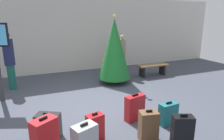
{
  "coord_description": "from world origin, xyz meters",
  "views": [
    {
      "loc": [
        -1.42,
        -4.67,
        2.34
      ],
      "look_at": [
        0.72,
        0.39,
        0.9
      ],
      "focal_mm": 31.93,
      "sensor_mm": 36.0,
      "label": 1
    }
  ],
  "objects_px": {
    "waiting_bench": "(153,67)",
    "traveller_0": "(9,59)",
    "suitcase_5": "(168,114)",
    "suitcase_1": "(95,127)",
    "suitcase_7": "(48,126)",
    "holiday_tree": "(114,49)",
    "suitcase_2": "(148,126)",
    "suitcase_3": "(135,108)",
    "suitcase_6": "(182,137)",
    "traveller_1": "(122,54)"
  },
  "relations": [
    {
      "from": "traveller_1",
      "to": "suitcase_2",
      "type": "relative_size",
      "value": 2.61
    },
    {
      "from": "holiday_tree",
      "to": "waiting_bench",
      "type": "height_order",
      "value": "holiday_tree"
    },
    {
      "from": "suitcase_1",
      "to": "suitcase_5",
      "type": "bearing_deg",
      "value": -1.89
    },
    {
      "from": "holiday_tree",
      "to": "suitcase_2",
      "type": "bearing_deg",
      "value": -103.06
    },
    {
      "from": "suitcase_3",
      "to": "suitcase_1",
      "type": "bearing_deg",
      "value": -159.29
    },
    {
      "from": "traveller_1",
      "to": "suitcase_6",
      "type": "distance_m",
      "value": 5.17
    },
    {
      "from": "suitcase_3",
      "to": "suitcase_7",
      "type": "distance_m",
      "value": 1.95
    },
    {
      "from": "holiday_tree",
      "to": "traveller_1",
      "type": "height_order",
      "value": "holiday_tree"
    },
    {
      "from": "suitcase_7",
      "to": "suitcase_3",
      "type": "bearing_deg",
      "value": -0.03
    },
    {
      "from": "waiting_bench",
      "to": "suitcase_6",
      "type": "distance_m",
      "value": 5.07
    },
    {
      "from": "suitcase_5",
      "to": "suitcase_7",
      "type": "bearing_deg",
      "value": 169.32
    },
    {
      "from": "holiday_tree",
      "to": "suitcase_1",
      "type": "distance_m",
      "value": 3.75
    },
    {
      "from": "waiting_bench",
      "to": "suitcase_2",
      "type": "xyz_separation_m",
      "value": [
        -2.67,
        -3.81,
        -0.05
      ]
    },
    {
      "from": "traveller_0",
      "to": "suitcase_3",
      "type": "height_order",
      "value": "traveller_0"
    },
    {
      "from": "suitcase_2",
      "to": "suitcase_3",
      "type": "bearing_deg",
      "value": 78.99
    },
    {
      "from": "suitcase_1",
      "to": "suitcase_3",
      "type": "bearing_deg",
      "value": 20.71
    },
    {
      "from": "waiting_bench",
      "to": "traveller_1",
      "type": "distance_m",
      "value": 1.38
    },
    {
      "from": "suitcase_7",
      "to": "suitcase_1",
      "type": "bearing_deg",
      "value": -26.89
    },
    {
      "from": "suitcase_7",
      "to": "suitcase_6",
      "type": "bearing_deg",
      "value": -35.85
    },
    {
      "from": "holiday_tree",
      "to": "suitcase_5",
      "type": "xyz_separation_m",
      "value": [
        -0.07,
        -3.2,
        -1.01
      ]
    },
    {
      "from": "suitcase_3",
      "to": "traveller_1",
      "type": "bearing_deg",
      "value": 68.97
    },
    {
      "from": "traveller_1",
      "to": "suitcase_3",
      "type": "distance_m",
      "value": 3.81
    },
    {
      "from": "traveller_0",
      "to": "suitcase_1",
      "type": "relative_size",
      "value": 3.26
    },
    {
      "from": "suitcase_1",
      "to": "suitcase_6",
      "type": "xyz_separation_m",
      "value": [
        1.2,
        -1.05,
        0.12
      ]
    },
    {
      "from": "traveller_1",
      "to": "waiting_bench",
      "type": "bearing_deg",
      "value": -24.89
    },
    {
      "from": "traveller_1",
      "to": "holiday_tree",
      "type": "bearing_deg",
      "value": -131.0
    },
    {
      "from": "traveller_0",
      "to": "traveller_1",
      "type": "height_order",
      "value": "traveller_0"
    },
    {
      "from": "suitcase_7",
      "to": "holiday_tree",
      "type": "bearing_deg",
      "value": 46.17
    },
    {
      "from": "waiting_bench",
      "to": "suitcase_2",
      "type": "bearing_deg",
      "value": -124.98
    },
    {
      "from": "suitcase_5",
      "to": "suitcase_1",
      "type": "bearing_deg",
      "value": 178.11
    },
    {
      "from": "suitcase_2",
      "to": "holiday_tree",
      "type": "bearing_deg",
      "value": 76.94
    },
    {
      "from": "holiday_tree",
      "to": "waiting_bench",
      "type": "bearing_deg",
      "value": 7.97
    },
    {
      "from": "waiting_bench",
      "to": "traveller_0",
      "type": "distance_m",
      "value": 5.35
    },
    {
      "from": "holiday_tree",
      "to": "suitcase_5",
      "type": "height_order",
      "value": "holiday_tree"
    },
    {
      "from": "suitcase_1",
      "to": "suitcase_2",
      "type": "height_order",
      "value": "suitcase_2"
    },
    {
      "from": "traveller_1",
      "to": "suitcase_6",
      "type": "bearing_deg",
      "value": -104.3
    },
    {
      "from": "suitcase_6",
      "to": "suitcase_7",
      "type": "xyz_separation_m",
      "value": [
        -2.03,
        1.47,
        -0.13
      ]
    },
    {
      "from": "suitcase_1",
      "to": "suitcase_5",
      "type": "xyz_separation_m",
      "value": [
        1.71,
        -0.06,
        -0.02
      ]
    },
    {
      "from": "suitcase_5",
      "to": "suitcase_2",
      "type": "bearing_deg",
      "value": -155.0
    },
    {
      "from": "suitcase_2",
      "to": "suitcase_5",
      "type": "xyz_separation_m",
      "value": [
        0.75,
        0.35,
        -0.05
      ]
    },
    {
      "from": "suitcase_6",
      "to": "suitcase_7",
      "type": "bearing_deg",
      "value": 144.15
    },
    {
      "from": "suitcase_5",
      "to": "suitcase_7",
      "type": "relative_size",
      "value": 0.97
    },
    {
      "from": "suitcase_5",
      "to": "suitcase_7",
      "type": "xyz_separation_m",
      "value": [
        -2.54,
        0.48,
        0.01
      ]
    },
    {
      "from": "waiting_bench",
      "to": "holiday_tree",
      "type": "bearing_deg",
      "value": -172.03
    },
    {
      "from": "waiting_bench",
      "to": "traveller_0",
      "type": "xyz_separation_m",
      "value": [
        -5.29,
        0.51,
        0.66
      ]
    },
    {
      "from": "suitcase_3",
      "to": "suitcase_5",
      "type": "height_order",
      "value": "suitcase_3"
    },
    {
      "from": "holiday_tree",
      "to": "suitcase_3",
      "type": "xyz_separation_m",
      "value": [
        -0.66,
        -2.72,
        -0.96
      ]
    },
    {
      "from": "traveller_0",
      "to": "suitcase_6",
      "type": "height_order",
      "value": "traveller_0"
    },
    {
      "from": "suitcase_5",
      "to": "suitcase_6",
      "type": "relative_size",
      "value": 0.66
    },
    {
      "from": "traveller_1",
      "to": "suitcase_1",
      "type": "relative_size",
      "value": 2.89
    }
  ]
}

